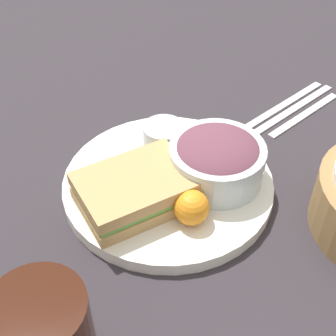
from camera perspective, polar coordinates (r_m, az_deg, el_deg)
ground_plane at (r=0.63m, az=-0.00°, el=-2.56°), size 4.00×4.00×0.00m
plate at (r=0.62m, az=-0.00°, el=-1.97°), size 0.28×0.28×0.02m
sandwich at (r=0.58m, az=-3.96°, el=-2.68°), size 0.15×0.11×0.04m
salad_bowl at (r=0.60m, az=5.99°, el=1.18°), size 0.12×0.12×0.06m
dressing_cup at (r=0.66m, az=-0.53°, el=3.98°), size 0.06×0.06×0.03m
orange_wedge at (r=0.55m, az=2.89°, el=-4.82°), size 0.04×0.04×0.04m
fork at (r=0.80m, az=14.08°, el=7.63°), size 0.19×0.03×0.01m
knife at (r=0.80m, az=15.10°, el=7.05°), size 0.20×0.03×0.01m
spoon at (r=0.79m, az=16.13°, el=6.45°), size 0.17×0.03×0.01m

